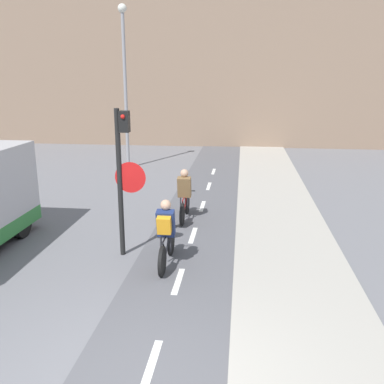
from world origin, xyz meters
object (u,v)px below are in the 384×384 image
(street_lamp_far, at_px, (125,71))
(traffic_light_pole, at_px, (123,167))
(cyclist_near, at_px, (166,234))
(cyclist_far, at_px, (185,197))

(street_lamp_far, bearing_deg, traffic_light_pole, -75.36)
(traffic_light_pole, xyz_separation_m, street_lamp_far, (-2.42, 9.27, 2.09))
(street_lamp_far, relative_size, cyclist_near, 3.97)
(street_lamp_far, xyz_separation_m, cyclist_near, (3.41, -9.74, -3.39))
(traffic_light_pole, relative_size, street_lamp_far, 0.48)
(traffic_light_pole, relative_size, cyclist_far, 1.96)
(traffic_light_pole, relative_size, cyclist_near, 1.92)
(street_lamp_far, relative_size, cyclist_far, 4.05)
(street_lamp_far, height_order, cyclist_far, street_lamp_far)
(cyclist_near, height_order, cyclist_far, cyclist_near)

